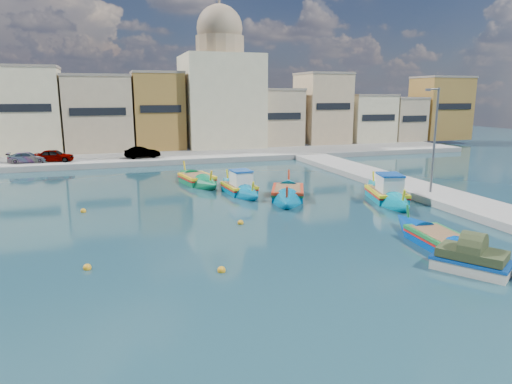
{
  "coord_description": "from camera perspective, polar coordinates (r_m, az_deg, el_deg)",
  "views": [
    {
      "loc": [
        -4.83,
        -21.22,
        7.57
      ],
      "look_at": [
        4.0,
        6.0,
        1.4
      ],
      "focal_mm": 32.0,
      "sensor_mm": 36.0,
      "label": 1
    }
  ],
  "objects": [
    {
      "name": "luzzu_green",
      "position": [
        39.6,
        -7.37,
        1.47
      ],
      "size": [
        3.77,
        8.85,
        2.71
      ],
      "color": "#0B7444",
      "rests_on": "ground"
    },
    {
      "name": "luzzu_blue_south",
      "position": [
        25.12,
        21.81,
        -5.66
      ],
      "size": [
        2.81,
        8.64,
        2.45
      ],
      "color": "#003FA2",
      "rests_on": "ground"
    },
    {
      "name": "church_block",
      "position": [
        63.0,
        -4.47,
        12.89
      ],
      "size": [
        10.0,
        10.0,
        19.1
      ],
      "color": "beige",
      "rests_on": "ground"
    },
    {
      "name": "north_townhouses",
      "position": [
        61.72,
        -7.31,
        9.68
      ],
      "size": [
        83.2,
        7.87,
        10.19
      ],
      "color": "tan",
      "rests_on": "ground"
    },
    {
      "name": "luzzu_blue_cabin",
      "position": [
        35.59,
        -2.1,
        0.45
      ],
      "size": [
        2.53,
        8.15,
        2.84
      ],
      "color": "#0070A0",
      "rests_on": "ground"
    },
    {
      "name": "east_quay",
      "position": [
        32.02,
        28.31,
        -2.54
      ],
      "size": [
        4.0,
        70.0,
        0.5
      ],
      "primitive_type": "cube",
      "color": "gray",
      "rests_on": "ground"
    },
    {
      "name": "tender_near",
      "position": [
        22.08,
        25.31,
        -7.79
      ],
      "size": [
        3.14,
        3.55,
        1.55
      ],
      "color": "beige",
      "rests_on": "ground"
    },
    {
      "name": "north_quay",
      "position": [
        53.93,
        -12.7,
        4.12
      ],
      "size": [
        80.0,
        8.0,
        0.6
      ],
      "primitive_type": "cube",
      "color": "gray",
      "rests_on": "ground"
    },
    {
      "name": "quay_street_lamp",
      "position": [
        35.32,
        21.35,
        6.08
      ],
      "size": [
        1.18,
        0.16,
        8.0
      ],
      "color": "#595B60",
      "rests_on": "ground"
    },
    {
      "name": "mooring_buoys",
      "position": [
        28.62,
        -4.78,
        -3.05
      ],
      "size": [
        24.02,
        23.48,
        0.36
      ],
      "color": "#F6A519",
      "rests_on": "ground"
    },
    {
      "name": "ground",
      "position": [
        23.04,
        -4.9,
        -7.06
      ],
      "size": [
        160.0,
        160.0,
        0.0
      ],
      "primitive_type": "plane",
      "color": "#14333E",
      "rests_on": "ground"
    },
    {
      "name": "parked_cars",
      "position": [
        52.23,
        -21.77,
        4.3
      ],
      "size": [
        15.43,
        2.24,
        1.29
      ],
      "color": "#4C1919",
      "rests_on": "north_quay"
    },
    {
      "name": "luzzu_turquoise_cabin",
      "position": [
        34.45,
        16.01,
        -0.37
      ],
      "size": [
        4.74,
        9.91,
        3.12
      ],
      "color": "#00839C",
      "rests_on": "ground"
    },
    {
      "name": "luzzu_cyan_mid",
      "position": [
        33.9,
        4.0,
        -0.26
      ],
      "size": [
        5.68,
        9.44,
        2.76
      ],
      "color": "#006B9B",
      "rests_on": "ground"
    }
  ]
}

